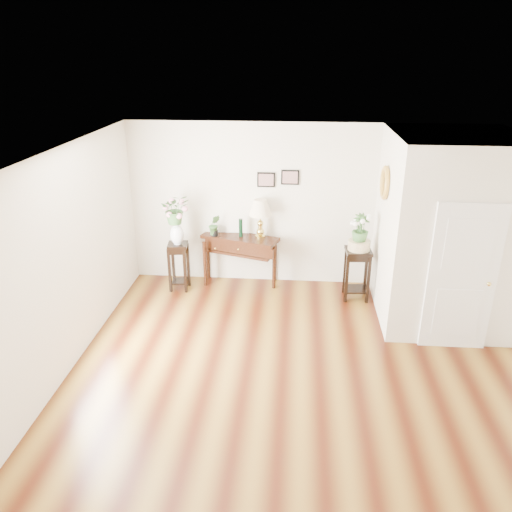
# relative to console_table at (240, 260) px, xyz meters

# --- Properties ---
(floor) EXTENTS (6.00, 5.50, 0.02)m
(floor) POSITION_rel_console_table_xyz_m (1.08, -2.57, -0.44)
(floor) COLOR brown
(floor) RESTS_ON ground
(ceiling) EXTENTS (6.00, 5.50, 0.02)m
(ceiling) POSITION_rel_console_table_xyz_m (1.08, -2.57, 2.36)
(ceiling) COLOR white
(ceiling) RESTS_ON ground
(wall_back) EXTENTS (6.00, 0.02, 2.80)m
(wall_back) POSITION_rel_console_table_xyz_m (1.08, 0.18, 0.96)
(wall_back) COLOR silver
(wall_back) RESTS_ON ground
(wall_front) EXTENTS (6.00, 0.02, 2.80)m
(wall_front) POSITION_rel_console_table_xyz_m (1.08, -5.32, 0.96)
(wall_front) COLOR silver
(wall_front) RESTS_ON ground
(wall_left) EXTENTS (0.02, 5.50, 2.80)m
(wall_left) POSITION_rel_console_table_xyz_m (-1.92, -2.57, 0.96)
(wall_left) COLOR silver
(wall_left) RESTS_ON ground
(partition) EXTENTS (1.80, 1.95, 2.80)m
(partition) POSITION_rel_console_table_xyz_m (3.18, -0.79, 0.96)
(partition) COLOR silver
(partition) RESTS_ON floor
(door) EXTENTS (0.90, 0.05, 2.10)m
(door) POSITION_rel_console_table_xyz_m (3.18, -1.79, 0.61)
(door) COLOR silver
(door) RESTS_ON floor
(art_print_left) EXTENTS (0.30, 0.02, 0.25)m
(art_print_left) POSITION_rel_console_table_xyz_m (0.43, 0.16, 1.41)
(art_print_left) COLOR black
(art_print_left) RESTS_ON wall_back
(art_print_right) EXTENTS (0.30, 0.02, 0.25)m
(art_print_right) POSITION_rel_console_table_xyz_m (0.83, 0.16, 1.46)
(art_print_right) COLOR black
(art_print_right) RESTS_ON wall_back
(wall_ornament) EXTENTS (0.07, 0.51, 0.51)m
(wall_ornament) POSITION_rel_console_table_xyz_m (2.24, -0.67, 1.61)
(wall_ornament) COLOR #B88841
(wall_ornament) RESTS_ON partition
(console_table) EXTENTS (1.40, 0.84, 0.88)m
(console_table) POSITION_rel_console_table_xyz_m (0.00, 0.00, 0.00)
(console_table) COLOR black
(console_table) RESTS_ON floor
(table_lamp) EXTENTS (0.42, 0.42, 0.68)m
(table_lamp) POSITION_rel_console_table_xyz_m (0.35, 0.00, 0.79)
(table_lamp) COLOR #D1B753
(table_lamp) RESTS_ON console_table
(green_vase) EXTENTS (0.07, 0.07, 0.31)m
(green_vase) POSITION_rel_console_table_xyz_m (0.02, 0.00, 0.61)
(green_vase) COLOR black
(green_vase) RESTS_ON console_table
(potted_plant) EXTENTS (0.23, 0.20, 0.36)m
(potted_plant) POSITION_rel_console_table_xyz_m (-0.44, 0.00, 0.62)
(potted_plant) COLOR #376430
(potted_plant) RESTS_ON console_table
(plant_stand_a) EXTENTS (0.36, 0.36, 0.84)m
(plant_stand_a) POSITION_rel_console_table_xyz_m (-1.02, -0.32, -0.02)
(plant_stand_a) COLOR black
(plant_stand_a) RESTS_ON floor
(porcelain_vase) EXTENTS (0.30, 0.30, 0.40)m
(porcelain_vase) POSITION_rel_console_table_xyz_m (-1.02, -0.32, 0.62)
(porcelain_vase) COLOR silver
(porcelain_vase) RESTS_ON plant_stand_a
(lily_arrangement) EXTENTS (0.56, 0.52, 0.51)m
(lily_arrangement) POSITION_rel_console_table_xyz_m (-1.02, -0.32, 1.05)
(lily_arrangement) COLOR #376430
(lily_arrangement) RESTS_ON porcelain_vase
(plant_stand_b) EXTENTS (0.43, 0.43, 0.87)m
(plant_stand_b) POSITION_rel_console_table_xyz_m (1.98, -0.40, -0.01)
(plant_stand_b) COLOR black
(plant_stand_b) RESTS_ON floor
(ceramic_bowl) EXTENTS (0.47, 0.47, 0.16)m
(ceramic_bowl) POSITION_rel_console_table_xyz_m (1.98, -0.40, 0.50)
(ceramic_bowl) COLOR beige
(ceramic_bowl) RESTS_ON plant_stand_b
(narcissus) EXTENTS (0.31, 0.31, 0.48)m
(narcissus) POSITION_rel_console_table_xyz_m (1.98, -0.40, 0.78)
(narcissus) COLOR #376430
(narcissus) RESTS_ON ceramic_bowl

